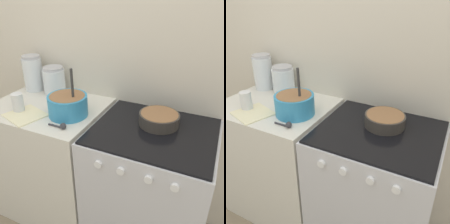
{
  "view_description": "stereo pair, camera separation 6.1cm",
  "coord_description": "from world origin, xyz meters",
  "views": [
    {
      "loc": [
        0.65,
        -0.88,
        1.62
      ],
      "look_at": [
        0.1,
        0.31,
        0.95
      ],
      "focal_mm": 40.0,
      "sensor_mm": 36.0,
      "label": 1
    },
    {
      "loc": [
        0.71,
        -0.85,
        1.62
      ],
      "look_at": [
        0.1,
        0.31,
        0.95
      ],
      "focal_mm": 40.0,
      "sensor_mm": 36.0,
      "label": 2
    }
  ],
  "objects": [
    {
      "name": "recipe_page",
      "position": [
        -0.41,
        0.13,
        0.9
      ],
      "size": [
        0.28,
        0.26,
        0.01
      ],
      "color": "beige",
      "rests_on": "countertop_cabinet"
    },
    {
      "name": "storage_jar_middle",
      "position": [
        -0.45,
        0.5,
        0.98
      ],
      "size": [
        0.16,
        0.16,
        0.2
      ],
      "color": "silver",
      "rests_on": "countertop_cabinet"
    },
    {
      "name": "mixing_bowl",
      "position": [
        -0.17,
        0.25,
        0.97
      ],
      "size": [
        0.24,
        0.24,
        0.3
      ],
      "color": "#338CBF",
      "rests_on": "countertop_cabinet"
    },
    {
      "name": "baking_pan",
      "position": [
        0.37,
        0.37,
        0.93
      ],
      "size": [
        0.23,
        0.23,
        0.07
      ],
      "color": "#38332D",
      "rests_on": "stove"
    },
    {
      "name": "countertop_cabinet",
      "position": [
        -0.37,
        0.3,
        0.45
      ],
      "size": [
        0.75,
        0.6,
        0.9
      ],
      "color": "silver",
      "rests_on": "ground_plane"
    },
    {
      "name": "tin_can",
      "position": [
        -0.48,
        0.16,
        0.95
      ],
      "size": [
        0.07,
        0.07,
        0.12
      ],
      "color": "silver",
      "rests_on": "countertop_cabinet"
    },
    {
      "name": "storage_jar_left",
      "position": [
        -0.64,
        0.5,
        1.01
      ],
      "size": [
        0.14,
        0.14,
        0.26
      ],
      "color": "silver",
      "rests_on": "countertop_cabinet"
    },
    {
      "name": "stove",
      "position": [
        0.36,
        0.3,
        0.45
      ],
      "size": [
        0.7,
        0.62,
        0.9
      ],
      "color": "silver",
      "rests_on": "ground_plane"
    },
    {
      "name": "wall_back",
      "position": [
        0.0,
        0.63,
        1.2
      ],
      "size": [
        4.49,
        0.05,
        2.4
      ],
      "color": "beige",
      "rests_on": "ground_plane"
    },
    {
      "name": "measuring_spoon",
      "position": [
        -0.11,
        0.1,
        0.91
      ],
      "size": [
        0.12,
        0.04,
        0.04
      ],
      "color": "#333338",
      "rests_on": "countertop_cabinet"
    }
  ]
}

